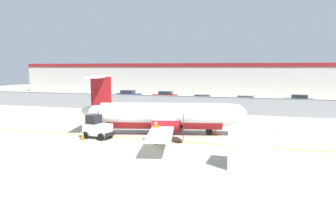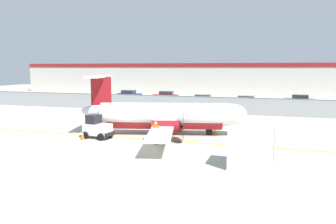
{
  "view_description": "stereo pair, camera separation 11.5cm",
  "coord_description": "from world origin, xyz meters",
  "px_view_note": "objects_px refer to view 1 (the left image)",
  "views": [
    {
      "loc": [
        9.36,
        -21.57,
        5.59
      ],
      "look_at": [
        1.19,
        5.13,
        1.8
      ],
      "focal_mm": 35.0,
      "sensor_mm": 36.0,
      "label": 1
    },
    {
      "loc": [
        9.47,
        -21.53,
        5.59
      ],
      "look_at": [
        1.19,
        5.13,
        1.8
      ],
      "focal_mm": 35.0,
      "sensor_mm": 36.0,
      "label": 2
    }
  ],
  "objects_px": {
    "baggage_tug": "(97,128)",
    "parked_car_1": "(165,96)",
    "commuter_airplane": "(167,116)",
    "parked_car_4": "(299,100)",
    "cargo_container": "(252,148)",
    "traffic_cone_near_left": "(159,128)",
    "parked_car_3": "(246,102)",
    "parked_car_2": "(203,100)",
    "parked_car_0": "(128,95)",
    "traffic_cone_near_right": "(83,136)",
    "traffic_cone_far_left": "(215,131)",
    "ground_crew_worker": "(156,132)"
  },
  "relations": [
    {
      "from": "ground_crew_worker",
      "to": "traffic_cone_far_left",
      "type": "xyz_separation_m",
      "value": [
        3.59,
        4.74,
        -0.64
      ]
    },
    {
      "from": "commuter_airplane",
      "to": "parked_car_2",
      "type": "xyz_separation_m",
      "value": [
        -1.05,
        20.87,
        -0.71
      ]
    },
    {
      "from": "cargo_container",
      "to": "parked_car_2",
      "type": "xyz_separation_m",
      "value": [
        -8.24,
        28.15,
        -0.21
      ]
    },
    {
      "from": "cargo_container",
      "to": "traffic_cone_near_right",
      "type": "relative_size",
      "value": 3.81
    },
    {
      "from": "ground_crew_worker",
      "to": "traffic_cone_near_left",
      "type": "xyz_separation_m",
      "value": [
        -1.4,
        4.94,
        -0.64
      ]
    },
    {
      "from": "parked_car_0",
      "to": "parked_car_2",
      "type": "relative_size",
      "value": 0.98
    },
    {
      "from": "parked_car_3",
      "to": "cargo_container",
      "type": "bearing_deg",
      "value": -85.71
    },
    {
      "from": "ground_crew_worker",
      "to": "parked_car_0",
      "type": "bearing_deg",
      "value": 33.58
    },
    {
      "from": "traffic_cone_near_right",
      "to": "traffic_cone_far_left",
      "type": "distance_m",
      "value": 10.79
    },
    {
      "from": "commuter_airplane",
      "to": "parked_car_4",
      "type": "distance_m",
      "value": 28.18
    },
    {
      "from": "parked_car_2",
      "to": "parked_car_4",
      "type": "relative_size",
      "value": 0.98
    },
    {
      "from": "cargo_container",
      "to": "parked_car_3",
      "type": "height_order",
      "value": "cargo_container"
    },
    {
      "from": "parked_car_1",
      "to": "parked_car_4",
      "type": "relative_size",
      "value": 1.0
    },
    {
      "from": "cargo_container",
      "to": "traffic_cone_near_left",
      "type": "bearing_deg",
      "value": 135.23
    },
    {
      "from": "traffic_cone_far_left",
      "to": "parked_car_0",
      "type": "relative_size",
      "value": 0.15
    },
    {
      "from": "parked_car_2",
      "to": "parked_car_3",
      "type": "xyz_separation_m",
      "value": [
        6.15,
        -0.15,
        0.0
      ]
    },
    {
      "from": "commuter_airplane",
      "to": "traffic_cone_near_right",
      "type": "xyz_separation_m",
      "value": [
        -5.84,
        -3.66,
        -1.29
      ]
    },
    {
      "from": "ground_crew_worker",
      "to": "traffic_cone_far_left",
      "type": "distance_m",
      "value": 5.98
    },
    {
      "from": "traffic_cone_near_left",
      "to": "parked_car_3",
      "type": "relative_size",
      "value": 0.15
    },
    {
      "from": "cargo_container",
      "to": "parked_car_3",
      "type": "xyz_separation_m",
      "value": [
        -2.09,
        28.0,
        -0.21
      ]
    },
    {
      "from": "traffic_cone_near_right",
      "to": "parked_car_3",
      "type": "distance_m",
      "value": 26.73
    },
    {
      "from": "ground_crew_worker",
      "to": "parked_car_2",
      "type": "relative_size",
      "value": 0.4
    },
    {
      "from": "traffic_cone_far_left",
      "to": "traffic_cone_near_left",
      "type": "bearing_deg",
      "value": 177.74
    },
    {
      "from": "traffic_cone_near_left",
      "to": "parked_car_0",
      "type": "relative_size",
      "value": 0.15
    },
    {
      "from": "parked_car_2",
      "to": "parked_car_4",
      "type": "distance_m",
      "value": 14.06
    },
    {
      "from": "parked_car_0",
      "to": "baggage_tug",
      "type": "bearing_deg",
      "value": -70.69
    },
    {
      "from": "parked_car_3",
      "to": "parked_car_4",
      "type": "xyz_separation_m",
      "value": [
        7.17,
        4.63,
        0.0
      ]
    },
    {
      "from": "baggage_tug",
      "to": "parked_car_0",
      "type": "bearing_deg",
      "value": 117.48
    },
    {
      "from": "commuter_airplane",
      "to": "parked_car_4",
      "type": "height_order",
      "value": "commuter_airplane"
    },
    {
      "from": "commuter_airplane",
      "to": "ground_crew_worker",
      "type": "height_order",
      "value": "commuter_airplane"
    },
    {
      "from": "traffic_cone_near_right",
      "to": "parked_car_3",
      "type": "relative_size",
      "value": 0.15
    },
    {
      "from": "baggage_tug",
      "to": "parked_car_1",
      "type": "distance_m",
      "value": 29.49
    },
    {
      "from": "ground_crew_worker",
      "to": "parked_car_2",
      "type": "xyz_separation_m",
      "value": [
        -1.28,
        24.48,
        -0.06
      ]
    },
    {
      "from": "parked_car_4",
      "to": "parked_car_0",
      "type": "bearing_deg",
      "value": 2.74
    },
    {
      "from": "commuter_airplane",
      "to": "traffic_cone_far_left",
      "type": "distance_m",
      "value": 4.19
    },
    {
      "from": "traffic_cone_near_left",
      "to": "parked_car_4",
      "type": "height_order",
      "value": "parked_car_4"
    },
    {
      "from": "ground_crew_worker",
      "to": "traffic_cone_far_left",
      "type": "height_order",
      "value": "ground_crew_worker"
    },
    {
      "from": "baggage_tug",
      "to": "traffic_cone_near_right",
      "type": "relative_size",
      "value": 3.85
    },
    {
      "from": "traffic_cone_near_left",
      "to": "traffic_cone_far_left",
      "type": "height_order",
      "value": "same"
    },
    {
      "from": "parked_car_2",
      "to": "parked_car_4",
      "type": "bearing_deg",
      "value": 16.22
    },
    {
      "from": "parked_car_4",
      "to": "commuter_airplane",
      "type": "bearing_deg",
      "value": 69.74
    },
    {
      "from": "baggage_tug",
      "to": "cargo_container",
      "type": "xyz_separation_m",
      "value": [
        12.14,
        -4.33,
        0.24
      ]
    },
    {
      "from": "parked_car_0",
      "to": "cargo_container",
      "type": "bearing_deg",
      "value": -56.47
    },
    {
      "from": "baggage_tug",
      "to": "ground_crew_worker",
      "type": "bearing_deg",
      "value": 0.91
    },
    {
      "from": "parked_car_0",
      "to": "traffic_cone_far_left",
      "type": "bearing_deg",
      "value": -53.17
    },
    {
      "from": "parked_car_0",
      "to": "parked_car_3",
      "type": "xyz_separation_m",
      "value": [
        20.46,
        -6.0,
        0.0
      ]
    },
    {
      "from": "commuter_airplane",
      "to": "parked_car_2",
      "type": "height_order",
      "value": "commuter_airplane"
    },
    {
      "from": "parked_car_0",
      "to": "ground_crew_worker",
      "type": "bearing_deg",
      "value": -62.82
    },
    {
      "from": "traffic_cone_near_left",
      "to": "traffic_cone_far_left",
      "type": "distance_m",
      "value": 4.99
    },
    {
      "from": "commuter_airplane",
      "to": "ground_crew_worker",
      "type": "xyz_separation_m",
      "value": [
        0.24,
        -3.61,
        -0.65
      ]
    }
  ]
}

